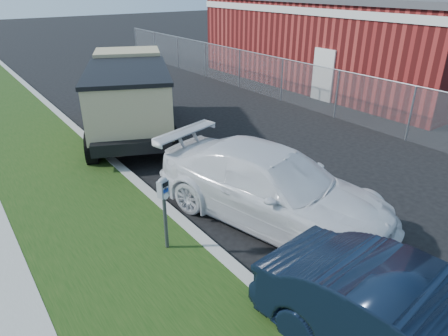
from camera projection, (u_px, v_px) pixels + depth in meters
ground at (298, 207)px, 9.29m from camera, size 120.00×120.00×0.00m
streetside at (21, 246)px, 7.78m from camera, size 6.12×50.00×0.15m
chainlink_fence at (282, 71)px, 17.07m from camera, size 0.06×30.06×30.00m
brick_building at (355, 38)px, 20.61m from camera, size 9.20×14.20×4.17m
parking_meter at (164, 198)px, 7.20m from camera, size 0.23×0.19×1.48m
white_wagon at (269, 185)px, 8.56m from camera, size 3.57×5.81×1.57m
dump_truck at (130, 92)px, 13.34m from camera, size 4.65×6.72×2.48m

